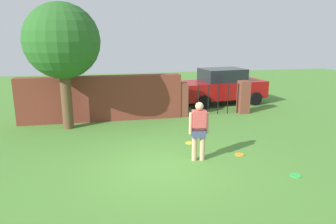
{
  "coord_description": "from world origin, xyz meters",
  "views": [
    {
      "loc": [
        -1.38,
        -7.44,
        3.37
      ],
      "look_at": [
        0.52,
        1.84,
        1.0
      ],
      "focal_mm": 33.73,
      "sensor_mm": 36.0,
      "label": 1
    }
  ],
  "objects_px": {
    "car": "(222,86)",
    "frisbee_orange": "(240,154)",
    "person": "(199,129)",
    "frisbee_green": "(296,175)",
    "frisbee_yellow": "(190,143)",
    "tree": "(62,42)"
  },
  "relations": [
    {
      "from": "car",
      "to": "frisbee_orange",
      "type": "distance_m",
      "value": 6.85
    },
    {
      "from": "car",
      "to": "frisbee_orange",
      "type": "height_order",
      "value": "car"
    },
    {
      "from": "tree",
      "to": "frisbee_green",
      "type": "height_order",
      "value": "tree"
    },
    {
      "from": "car",
      "to": "frisbee_yellow",
      "type": "relative_size",
      "value": 16.26
    },
    {
      "from": "frisbee_orange",
      "to": "frisbee_yellow",
      "type": "bearing_deg",
      "value": 132.35
    },
    {
      "from": "car",
      "to": "frisbee_yellow",
      "type": "xyz_separation_m",
      "value": [
        -3.06,
        -5.28,
        -0.85
      ]
    },
    {
      "from": "tree",
      "to": "car",
      "type": "distance_m",
      "value": 7.83
    },
    {
      "from": "car",
      "to": "frisbee_yellow",
      "type": "bearing_deg",
      "value": 52.19
    },
    {
      "from": "person",
      "to": "frisbee_orange",
      "type": "distance_m",
      "value": 1.56
    },
    {
      "from": "frisbee_green",
      "to": "frisbee_orange",
      "type": "xyz_separation_m",
      "value": [
        -0.77,
        1.55,
        0.0
      ]
    },
    {
      "from": "frisbee_green",
      "to": "person",
      "type": "bearing_deg",
      "value": 145.12
    },
    {
      "from": "frisbee_green",
      "to": "frisbee_orange",
      "type": "bearing_deg",
      "value": 116.37
    },
    {
      "from": "frisbee_green",
      "to": "frisbee_orange",
      "type": "distance_m",
      "value": 1.73
    },
    {
      "from": "frisbee_green",
      "to": "frisbee_orange",
      "type": "height_order",
      "value": "same"
    },
    {
      "from": "car",
      "to": "frisbee_yellow",
      "type": "distance_m",
      "value": 6.16
    },
    {
      "from": "frisbee_yellow",
      "to": "tree",
      "type": "bearing_deg",
      "value": 147.68
    },
    {
      "from": "frisbee_yellow",
      "to": "frisbee_green",
      "type": "distance_m",
      "value": 3.37
    },
    {
      "from": "person",
      "to": "frisbee_green",
      "type": "distance_m",
      "value": 2.64
    },
    {
      "from": "person",
      "to": "frisbee_green",
      "type": "xyz_separation_m",
      "value": [
        2.04,
        -1.42,
        -0.89
      ]
    },
    {
      "from": "frisbee_orange",
      "to": "tree",
      "type": "bearing_deg",
      "value": 143.61
    },
    {
      "from": "person",
      "to": "tree",
      "type": "bearing_deg",
      "value": 140.04
    },
    {
      "from": "person",
      "to": "frisbee_yellow",
      "type": "xyz_separation_m",
      "value": [
        0.14,
        1.37,
        -0.89
      ]
    }
  ]
}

